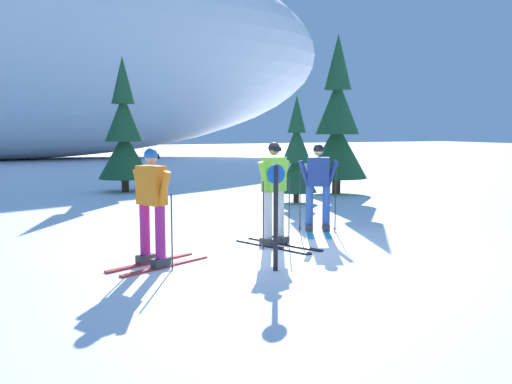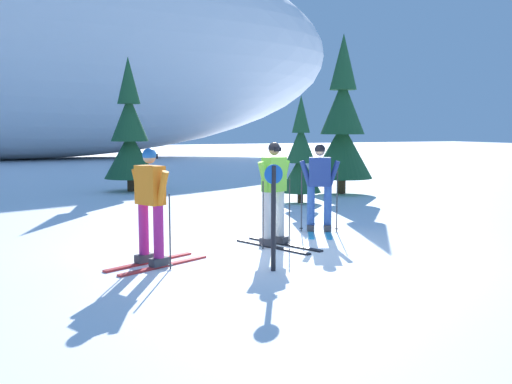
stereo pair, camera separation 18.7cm
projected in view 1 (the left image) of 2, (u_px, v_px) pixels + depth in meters
ground_plane at (269, 249)px, 9.61m from camera, size 120.00×120.00×0.00m
skier_lime_jacket at (274, 192)px, 9.79m from camera, size 0.99×1.69×1.81m
skier_navy_jacket at (318, 186)px, 11.10m from camera, size 1.19×1.73×1.73m
skier_orange_jacket at (152, 204)px, 8.31m from camera, size 1.65×1.08×1.76m
pine_tree_center_left at (124, 136)px, 18.08m from camera, size 1.66×1.66×4.30m
pine_tree_center_right at (296, 158)px, 15.46m from camera, size 1.13×1.13×2.93m
pine_tree_far_right at (337, 128)px, 17.57m from camera, size 1.90×1.90×4.92m
trail_marker_post at (276, 211)px, 8.06m from camera, size 0.28×0.07×1.54m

